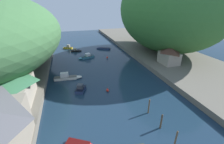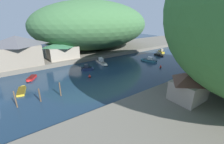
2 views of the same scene
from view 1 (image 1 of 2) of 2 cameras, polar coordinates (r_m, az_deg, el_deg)
The scene contains 17 objects.
water_surface at distance 40.25m, azimuth -4.86°, elevation 0.75°, with size 130.00×130.00×0.00m, color #192D42.
right_bank at distance 50.15m, azimuth 22.75°, elevation 4.50°, with size 22.00×120.00×1.16m.
hillside_right at distance 54.52m, azimuth 20.87°, elevation 21.35°, with size 29.17×40.84×26.61m.
boathouse_shed at distance 29.21m, azimuth -35.17°, elevation -5.67°, with size 7.32×9.38×5.04m.
right_bank_cottage at distance 43.51m, azimuth 21.04°, elevation 6.10°, with size 4.42×5.46×4.73m.
boat_white_cruiser at distance 61.80m, azimuth -16.58°, elevation 8.91°, with size 4.03×2.69×1.60m.
boat_near_quay at distance 57.39m, azimuth -13.44°, elevation 7.98°, with size 3.96×1.89×1.28m.
boat_yellow_tender at distance 36.67m, azimuth -16.41°, elevation -1.89°, with size 6.46×1.85×1.70m.
boat_far_right_bank at distance 58.90m, azimuth -3.50°, elevation 8.95°, with size 5.46×3.44×0.61m.
boat_mid_channel at distance 31.45m, azimuth -11.73°, elevation -6.06°, with size 2.71×3.64×1.58m.
boat_navy_launch at distance 49.48m, azimuth -9.86°, elevation 5.71°, with size 5.55×3.14×1.52m.
mooring_post_nearest at distance 21.06m, azimuth 23.07°, elevation -22.74°, with size 0.21×0.21×2.90m.
mooring_post_second at distance 23.19m, azimuth 18.27°, elevation -17.40°, with size 0.25×0.25×2.47m.
mooring_post_middle at distance 25.25m, azimuth 13.88°, elevation -12.53°, with size 0.22×0.22×2.66m.
channel_buoy_near at distance 30.49m, azimuth -1.70°, elevation -6.91°, with size 0.56×0.56×0.85m.
channel_buoy_far at distance 48.61m, azimuth -1.85°, elevation 5.57°, with size 0.58×0.58×0.88m.
person_on_quay at distance 27.08m, azimuth -30.35°, elevation -10.75°, with size 0.33×0.43×1.69m.
Camera 1 is at (-7.35, -6.03, 16.35)m, focal length 24.00 mm.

